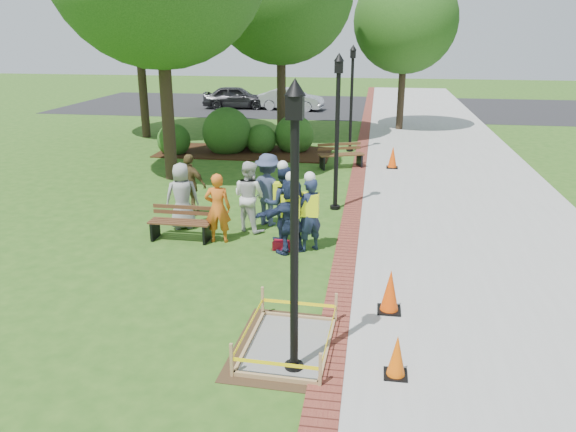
% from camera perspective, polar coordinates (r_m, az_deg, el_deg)
% --- Properties ---
extents(ground, '(100.00, 100.00, 0.00)m').
position_cam_1_polar(ground, '(11.48, -3.42, -6.50)').
color(ground, '#285116').
rests_on(ground, ground).
extents(sidewalk, '(6.00, 60.00, 0.02)m').
position_cam_1_polar(sidewalk, '(20.90, 16.19, 4.38)').
color(sidewalk, '#9E9E99').
rests_on(sidewalk, ground).
extents(brick_edging, '(0.50, 60.00, 0.03)m').
position_cam_1_polar(brick_edging, '(20.73, 7.23, 4.87)').
color(brick_edging, maroon).
rests_on(brick_edging, ground).
extents(mulch_bed, '(7.00, 3.00, 0.05)m').
position_cam_1_polar(mulch_bed, '(23.28, -4.42, 6.48)').
color(mulch_bed, '#381E0F').
rests_on(mulch_bed, ground).
extents(parking_lot, '(36.00, 12.00, 0.01)m').
position_cam_1_polar(parking_lot, '(37.54, 5.47, 11.00)').
color(parking_lot, black).
rests_on(parking_lot, ground).
extents(wet_concrete_pad, '(1.79, 2.37, 0.55)m').
position_cam_1_polar(wet_concrete_pad, '(9.11, 0.02, -11.91)').
color(wet_concrete_pad, '#47331E').
rests_on(wet_concrete_pad, ground).
extents(bench_near, '(1.50, 0.52, 0.81)m').
position_cam_1_polar(bench_near, '(13.71, -10.84, -1.39)').
color(bench_near, '#4E361B').
rests_on(bench_near, ground).
extents(bench_far, '(1.72, 1.09, 0.88)m').
position_cam_1_polar(bench_far, '(20.66, 5.40, 5.65)').
color(bench_far, brown).
rests_on(bench_far, ground).
extents(cone_front, '(0.34, 0.34, 0.68)m').
position_cam_1_polar(cone_front, '(8.52, 10.98, -13.88)').
color(cone_front, black).
rests_on(cone_front, ground).
extents(cone_back, '(0.42, 0.42, 0.82)m').
position_cam_1_polar(cone_back, '(10.23, 10.33, -7.60)').
color(cone_back, black).
rests_on(cone_back, ground).
extents(cone_far, '(0.41, 0.41, 0.81)m').
position_cam_1_polar(cone_far, '(20.82, 10.58, 5.83)').
color(cone_far, black).
rests_on(cone_far, ground).
extents(toolbox, '(0.44, 0.27, 0.21)m').
position_cam_1_polar(toolbox, '(12.93, -0.59, -3.01)').
color(toolbox, maroon).
rests_on(toolbox, ground).
extents(lamp_near, '(0.28, 0.28, 4.26)m').
position_cam_1_polar(lamp_near, '(7.61, 0.67, 0.38)').
color(lamp_near, black).
rests_on(lamp_near, ground).
extents(lamp_mid, '(0.28, 0.28, 4.26)m').
position_cam_1_polar(lamp_mid, '(15.37, 5.04, 9.57)').
color(lamp_mid, black).
rests_on(lamp_mid, ground).
extents(lamp_far, '(0.28, 0.28, 4.26)m').
position_cam_1_polar(lamp_far, '(23.30, 6.50, 12.55)').
color(lamp_far, black).
rests_on(lamp_far, ground).
extents(tree_right, '(4.98, 4.98, 7.70)m').
position_cam_1_polar(tree_right, '(28.98, 11.87, 18.83)').
color(tree_right, '#3D2D1E').
rests_on(tree_right, ground).
extents(shrub_a, '(1.34, 1.34, 1.34)m').
position_cam_1_polar(shrub_a, '(23.42, -11.44, 6.18)').
color(shrub_a, '#194212').
rests_on(shrub_a, ground).
extents(shrub_b, '(1.99, 1.99, 1.99)m').
position_cam_1_polar(shrub_b, '(23.42, -6.18, 6.44)').
color(shrub_b, '#194212').
rests_on(shrub_b, ground).
extents(shrub_c, '(1.25, 1.25, 1.25)m').
position_cam_1_polar(shrub_c, '(23.32, -2.74, 6.48)').
color(shrub_c, '#194212').
rests_on(shrub_c, ground).
extents(shrub_d, '(1.63, 1.63, 1.63)m').
position_cam_1_polar(shrub_d, '(23.48, 0.63, 6.58)').
color(shrub_d, '#194212').
rests_on(shrub_d, ground).
extents(shrub_e, '(0.93, 0.93, 0.93)m').
position_cam_1_polar(shrub_e, '(24.34, -3.53, 6.98)').
color(shrub_e, '#194212').
rests_on(shrub_e, ground).
extents(casual_person_a, '(0.63, 0.53, 1.69)m').
position_cam_1_polar(casual_person_a, '(14.36, -10.71, 1.99)').
color(casual_person_a, gray).
rests_on(casual_person_a, ground).
extents(casual_person_b, '(0.57, 0.41, 1.68)m').
position_cam_1_polar(casual_person_b, '(13.28, -7.15, 0.79)').
color(casual_person_b, '#D86019').
rests_on(casual_person_b, ground).
extents(casual_person_c, '(0.67, 0.58, 1.78)m').
position_cam_1_polar(casual_person_c, '(13.97, -3.97, 2.00)').
color(casual_person_c, silver).
rests_on(casual_person_c, ground).
extents(casual_person_d, '(0.62, 0.48, 1.69)m').
position_cam_1_polar(casual_person_d, '(15.35, -9.91, 3.11)').
color(casual_person_d, brown).
rests_on(casual_person_d, ground).
extents(casual_person_e, '(0.69, 0.55, 1.87)m').
position_cam_1_polar(casual_person_e, '(14.36, -2.03, 2.67)').
color(casual_person_e, '#36405F').
rests_on(casual_person_e, ground).
extents(hivis_worker_a, '(0.66, 0.63, 1.89)m').
position_cam_1_polar(hivis_worker_a, '(12.52, 0.31, 0.31)').
color(hivis_worker_a, '#1A2545').
rests_on(hivis_worker_a, ground).
extents(hivis_worker_b, '(0.65, 0.62, 1.86)m').
position_cam_1_polar(hivis_worker_b, '(12.64, 2.18, 0.41)').
color(hivis_worker_b, '#16183A').
rests_on(hivis_worker_b, ground).
extents(hivis_worker_c, '(0.66, 0.53, 1.95)m').
position_cam_1_polar(hivis_worker_c, '(13.29, -0.54, 1.51)').
color(hivis_worker_c, '#1C264A').
rests_on(hivis_worker_c, ground).
extents(parked_car_a, '(2.52, 4.93, 1.55)m').
position_cam_1_polar(parked_car_a, '(36.71, -5.24, 10.83)').
color(parked_car_a, '#2A2A2D').
rests_on(parked_car_a, ground).
extents(parked_car_b, '(2.54, 4.67, 1.45)m').
position_cam_1_polar(parked_car_b, '(35.82, 0.34, 10.72)').
color(parked_car_b, '#BBBCC1').
rests_on(parked_car_b, ground).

